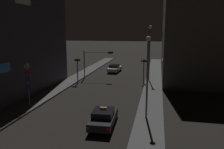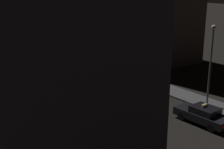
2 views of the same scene
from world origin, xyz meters
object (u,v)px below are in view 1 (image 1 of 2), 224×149
(traffic_light_left_kerb, at_px, (77,65))
(sign_pole_left, at_px, (28,82))
(traffic_light_right_kerb, at_px, (144,66))
(street_lamp_near_block, at_px, (148,69))
(street_lamp_far_block, at_px, (150,44))
(far_car, at_px, (115,68))
(traffic_light_overhead, at_px, (96,58))
(taxi, at_px, (104,117))

(traffic_light_left_kerb, height_order, sign_pole_left, sign_pole_left)
(traffic_light_right_kerb, xyz_separation_m, sign_pole_left, (-10.42, -13.82, 0.19))
(street_lamp_near_block, bearing_deg, street_lamp_far_block, 91.68)
(street_lamp_far_block, bearing_deg, traffic_light_left_kerb, -161.66)
(far_car, xyz_separation_m, sign_pole_left, (-4.54, -21.62, 2.01))
(traffic_light_right_kerb, bearing_deg, sign_pole_left, -127.01)
(traffic_light_overhead, distance_m, street_lamp_near_block, 17.62)
(far_car, relative_size, street_lamp_far_block, 0.55)
(sign_pole_left, height_order, street_lamp_far_block, street_lamp_far_block)
(sign_pole_left, relative_size, street_lamp_far_block, 0.53)
(traffic_light_right_kerb, bearing_deg, traffic_light_left_kerb, -166.97)
(traffic_light_overhead, distance_m, traffic_light_left_kerb, 3.80)
(traffic_light_right_kerb, relative_size, street_lamp_near_block, 0.50)
(taxi, height_order, sign_pole_left, sign_pole_left)
(far_car, xyz_separation_m, traffic_light_right_kerb, (5.87, -7.80, 1.82))
(traffic_light_left_kerb, height_order, street_lamp_near_block, street_lamp_near_block)
(traffic_light_right_kerb, bearing_deg, taxi, -97.51)
(taxi, bearing_deg, far_car, 98.71)
(taxi, distance_m, traffic_light_overhead, 18.40)
(traffic_light_right_kerb, height_order, sign_pole_left, sign_pole_left)
(traffic_light_left_kerb, distance_m, street_lamp_near_block, 16.25)
(taxi, height_order, traffic_light_right_kerb, traffic_light_right_kerb)
(traffic_light_overhead, relative_size, traffic_light_left_kerb, 1.28)
(street_lamp_far_block, bearing_deg, sign_pole_left, -126.59)
(traffic_light_left_kerb, bearing_deg, traffic_light_right_kerb, 13.03)
(sign_pole_left, distance_m, street_lamp_far_block, 18.93)
(traffic_light_left_kerb, height_order, street_lamp_far_block, street_lamp_far_block)
(traffic_light_overhead, relative_size, sign_pole_left, 1.08)
(sign_pole_left, bearing_deg, far_car, 78.13)
(far_car, xyz_separation_m, traffic_light_left_kerb, (-3.65, -10.00, 1.93))
(traffic_light_overhead, bearing_deg, traffic_light_right_kerb, -7.32)
(taxi, bearing_deg, traffic_light_right_kerb, 82.49)
(traffic_light_overhead, bearing_deg, street_lamp_far_block, 1.55)
(sign_pole_left, xyz_separation_m, street_lamp_far_block, (11.15, 15.02, 2.90))
(taxi, bearing_deg, street_lamp_far_block, 80.66)
(far_car, distance_m, street_lamp_far_block, 10.55)
(taxi, bearing_deg, traffic_light_left_kerb, 117.37)
(traffic_light_left_kerb, relative_size, street_lamp_near_block, 0.52)
(far_car, height_order, street_lamp_near_block, street_lamp_near_block)
(far_car, xyz_separation_m, street_lamp_near_block, (7.06, -22.08, 3.81))
(taxi, height_order, traffic_light_left_kerb, traffic_light_left_kerb)
(taxi, distance_m, sign_pole_left, 8.88)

